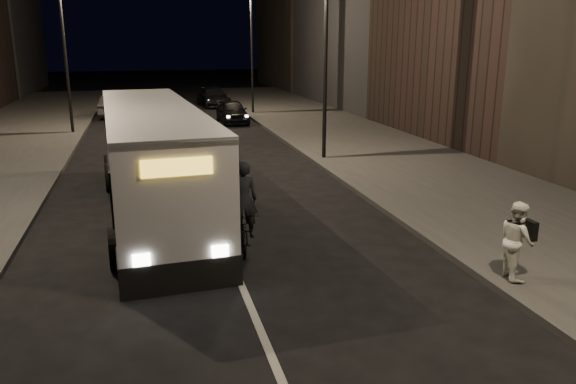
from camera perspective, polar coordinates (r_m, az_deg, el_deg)
ground at (r=11.77m, az=-4.44°, el=-10.13°), size 180.00×180.00×0.00m
sidewalk_right at (r=27.02m, az=8.21°, el=4.48°), size 7.00×70.00×0.16m
streetlight_right_mid at (r=23.59m, az=3.23°, el=15.98°), size 1.20×0.44×8.12m
streetlight_right_far at (r=39.15m, az=-4.11°, el=15.64°), size 1.20×0.44×8.12m
streetlight_left_far at (r=32.69m, az=-21.41°, el=14.77°), size 1.20×0.44×8.12m
city_bus at (r=16.99m, az=-13.59°, el=3.59°), size 3.37×11.97×3.19m
cyclist_on_bicycle at (r=13.76m, az=-4.63°, el=-2.89°), size 0.89×2.06×2.30m
pedestrian_woman at (r=12.67m, az=22.22°, el=-4.54°), size 0.78×0.92×1.67m
car_near at (r=35.60m, az=-5.69°, el=8.14°), size 1.71×4.17×1.41m
car_mid at (r=39.99m, az=-17.14°, el=8.34°), size 2.06×4.52×1.44m
car_far at (r=44.89m, az=-7.58°, el=9.54°), size 2.39×5.04×1.42m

